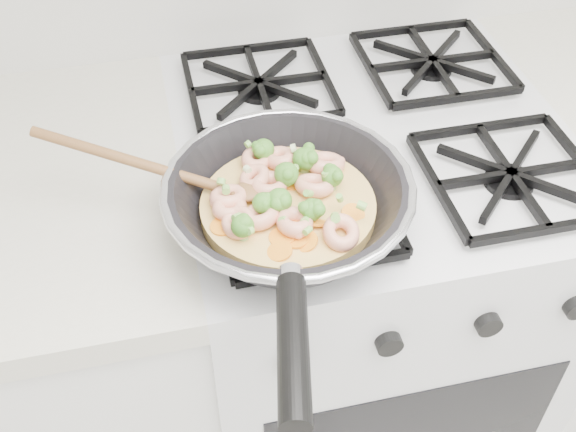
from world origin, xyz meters
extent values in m
cube|color=silver|center=(0.00, 1.70, 0.45)|extent=(0.60, 0.60, 0.90)
cube|color=black|center=(0.00, 1.70, 0.91)|extent=(0.56, 0.56, 0.02)
torus|color=silver|center=(-0.18, 1.53, 0.98)|extent=(0.32, 0.32, 0.01)
cylinder|color=black|center=(-0.22, 1.29, 0.98)|extent=(0.07, 0.18, 0.03)
cylinder|color=#E9C065|center=(-0.18, 1.53, 0.95)|extent=(0.22, 0.22, 0.02)
ellipsoid|color=brown|center=(-0.22, 1.55, 0.96)|extent=(0.06, 0.05, 0.01)
cylinder|color=brown|center=(-0.36, 1.60, 0.99)|extent=(0.25, 0.12, 0.07)
torus|color=#F4B190|center=(-0.14, 1.54, 0.96)|extent=(0.07, 0.07, 0.03)
torus|color=#F4B190|center=(-0.25, 1.54, 0.96)|extent=(0.06, 0.07, 0.02)
torus|color=#F4B190|center=(-0.11, 1.58, 0.96)|extent=(0.05, 0.06, 0.03)
torus|color=#F4B190|center=(-0.24, 1.49, 0.96)|extent=(0.06, 0.06, 0.03)
torus|color=#F4B190|center=(-0.21, 1.57, 0.96)|extent=(0.07, 0.06, 0.03)
torus|color=#F4B190|center=(-0.13, 1.45, 0.96)|extent=(0.06, 0.06, 0.02)
torus|color=#F4B190|center=(-0.17, 1.60, 0.96)|extent=(0.07, 0.07, 0.02)
torus|color=#F4B190|center=(-0.18, 1.48, 0.96)|extent=(0.06, 0.05, 0.02)
torus|color=#F4B190|center=(-0.20, 1.61, 0.96)|extent=(0.07, 0.07, 0.02)
torus|color=#F4B190|center=(-0.22, 1.50, 0.96)|extent=(0.07, 0.07, 0.03)
torus|color=#F4B190|center=(-0.25, 1.52, 0.96)|extent=(0.05, 0.05, 0.02)
torus|color=#F4B190|center=(-0.19, 1.55, 0.96)|extent=(0.07, 0.07, 0.02)
ellipsoid|color=#539731|center=(-0.24, 1.48, 0.97)|extent=(0.04, 0.04, 0.03)
ellipsoid|color=#539731|center=(-0.15, 1.49, 0.97)|extent=(0.04, 0.04, 0.03)
ellipsoid|color=#539731|center=(-0.11, 1.54, 0.97)|extent=(0.04, 0.04, 0.03)
ellipsoid|color=#539731|center=(-0.14, 1.58, 0.98)|extent=(0.04, 0.04, 0.03)
ellipsoid|color=#539731|center=(-0.14, 1.58, 0.98)|extent=(0.04, 0.04, 0.03)
ellipsoid|color=#539731|center=(-0.17, 1.56, 0.98)|extent=(0.04, 0.04, 0.03)
ellipsoid|color=#539731|center=(-0.19, 1.51, 0.98)|extent=(0.04, 0.04, 0.03)
ellipsoid|color=#539731|center=(-0.21, 1.51, 0.97)|extent=(0.04, 0.04, 0.03)
ellipsoid|color=#539731|center=(-0.19, 1.61, 0.97)|extent=(0.04, 0.04, 0.03)
cylinder|color=orange|center=(-0.26, 1.50, 0.96)|extent=(0.04, 0.04, 0.00)
cylinder|color=orange|center=(-0.10, 1.49, 0.96)|extent=(0.04, 0.04, 0.01)
cylinder|color=orange|center=(-0.18, 1.46, 0.96)|extent=(0.04, 0.04, 0.01)
cylinder|color=orange|center=(-0.20, 1.54, 0.96)|extent=(0.03, 0.03, 0.01)
cylinder|color=orange|center=(-0.15, 1.48, 0.96)|extent=(0.04, 0.04, 0.01)
cylinder|color=orange|center=(-0.25, 1.54, 0.96)|extent=(0.04, 0.04, 0.01)
cylinder|color=orange|center=(-0.16, 1.59, 0.96)|extent=(0.04, 0.04, 0.01)
cylinder|color=orange|center=(-0.20, 1.44, 0.96)|extent=(0.03, 0.03, 0.01)
cylinder|color=orange|center=(-0.16, 1.56, 0.96)|extent=(0.04, 0.04, 0.01)
cylinder|color=orange|center=(-0.18, 1.49, 0.96)|extent=(0.04, 0.04, 0.01)
cylinder|color=orange|center=(-0.17, 1.45, 0.96)|extent=(0.04, 0.04, 0.01)
cylinder|color=orange|center=(-0.20, 1.47, 0.96)|extent=(0.04, 0.04, 0.00)
cylinder|color=#7FC44E|center=(-0.16, 1.56, 0.98)|extent=(0.01, 0.01, 0.01)
cylinder|color=#7FC44E|center=(-0.12, 1.54, 0.98)|extent=(0.01, 0.01, 0.01)
cylinder|color=#7FC44E|center=(-0.15, 1.51, 0.98)|extent=(0.01, 0.01, 0.01)
cylinder|color=#7FC44E|center=(-0.20, 1.62, 0.97)|extent=(0.01, 0.01, 0.01)
cylinder|color=#7FC44E|center=(-0.17, 1.47, 0.97)|extent=(0.01, 0.01, 0.01)
cylinder|color=#7FC44E|center=(-0.17, 1.45, 0.97)|extent=(0.01, 0.01, 0.01)
cylinder|color=#7FC44E|center=(-0.12, 1.49, 0.98)|extent=(0.01, 0.01, 0.01)
cylinder|color=beige|center=(-0.20, 1.61, 0.97)|extent=(0.01, 0.01, 0.01)
cylinder|color=#7FC44E|center=(-0.21, 1.62, 0.98)|extent=(0.01, 0.01, 0.01)
cylinder|color=#7FC44E|center=(-0.13, 1.46, 0.98)|extent=(0.01, 0.01, 0.01)
cylinder|color=#7FC44E|center=(-0.23, 1.47, 0.98)|extent=(0.01, 0.01, 0.01)
cylinder|color=#7FC44E|center=(-0.13, 1.58, 0.97)|extent=(0.01, 0.01, 0.01)
cylinder|color=#7FC44E|center=(-0.19, 1.48, 0.97)|extent=(0.01, 0.01, 0.01)
cylinder|color=beige|center=(-0.22, 1.58, 0.97)|extent=(0.01, 0.01, 0.01)
cylinder|color=#7FC44E|center=(-0.16, 1.49, 0.98)|extent=(0.01, 0.01, 0.01)
cylinder|color=#7FC44E|center=(-0.25, 1.55, 0.98)|extent=(0.01, 0.01, 0.01)
cylinder|color=#7FC44E|center=(-0.17, 1.57, 0.97)|extent=(0.01, 0.01, 0.01)
cylinder|color=#7FC44E|center=(-0.10, 1.47, 0.98)|extent=(0.01, 0.01, 0.01)
cylinder|color=#7FC44E|center=(-0.25, 1.54, 0.98)|extent=(0.01, 0.01, 0.01)
cylinder|color=#7FC44E|center=(-0.25, 1.49, 0.98)|extent=(0.01, 0.01, 0.01)
cylinder|color=beige|center=(-0.15, 1.60, 0.98)|extent=(0.01, 0.01, 0.01)
camera|label=1|loc=(-0.32, 0.89, 1.56)|focal=43.87mm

